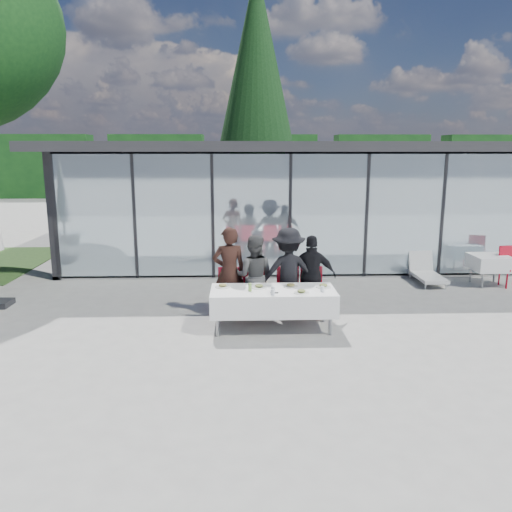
{
  "coord_description": "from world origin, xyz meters",
  "views": [
    {
      "loc": [
        -0.26,
        -8.43,
        3.2
      ],
      "look_at": [
        0.07,
        1.2,
        1.18
      ],
      "focal_mm": 35.0,
      "sensor_mm": 36.0,
      "label": 1
    }
  ],
  "objects_px": {
    "diner_a": "(229,272)",
    "diner_c": "(288,272)",
    "diner_chair_c": "(288,289)",
    "plate_b": "(259,287)",
    "folded_eyeglasses": "(274,293)",
    "spare_chair_b": "(469,255)",
    "spare_table_right": "(490,263)",
    "diner_d": "(312,276)",
    "plate_extra": "(301,292)",
    "diner_chair_b": "(254,290)",
    "juice_bottle": "(250,287)",
    "diner_chair_d": "(312,289)",
    "spare_chair_a": "(509,264)",
    "diner_b": "(254,276)",
    "plate_d": "(323,286)",
    "lounger": "(425,272)",
    "conifer_tree": "(256,82)",
    "plate_c": "(291,286)",
    "dining_table": "(273,301)",
    "diner_chair_a": "(229,290)",
    "plate_a": "(223,286)"
  },
  "relations": [
    {
      "from": "diner_chair_c",
      "to": "plate_b",
      "type": "height_order",
      "value": "diner_chair_c"
    },
    {
      "from": "diner_chair_d",
      "to": "spare_chair_a",
      "type": "xyz_separation_m",
      "value": [
        5.1,
        2.07,
        0.0
      ]
    },
    {
      "from": "diner_b",
      "to": "diner_chair_d",
      "type": "distance_m",
      "value": 1.18
    },
    {
      "from": "plate_a",
      "to": "plate_d",
      "type": "relative_size",
      "value": 1.0
    },
    {
      "from": "diner_chair_d",
      "to": "folded_eyeglasses",
      "type": "distance_m",
      "value": 1.3
    },
    {
      "from": "dining_table",
      "to": "diner_d",
      "type": "xyz_separation_m",
      "value": [
        0.82,
        0.78,
        0.27
      ]
    },
    {
      "from": "folded_eyeglasses",
      "to": "plate_b",
      "type": "bearing_deg",
      "value": 125.5
    },
    {
      "from": "plate_d",
      "to": "folded_eyeglasses",
      "type": "height_order",
      "value": "plate_d"
    },
    {
      "from": "folded_eyeglasses",
      "to": "spare_chair_b",
      "type": "distance_m",
      "value": 6.9
    },
    {
      "from": "diner_d",
      "to": "juice_bottle",
      "type": "bearing_deg",
      "value": 40.08
    },
    {
      "from": "diner_chair_a",
      "to": "plate_b",
      "type": "distance_m",
      "value": 0.87
    },
    {
      "from": "dining_table",
      "to": "plate_extra",
      "type": "height_order",
      "value": "plate_extra"
    },
    {
      "from": "diner_a",
      "to": "diner_b",
      "type": "bearing_deg",
      "value": 172.93
    },
    {
      "from": "diner_d",
      "to": "lounger",
      "type": "height_order",
      "value": "diner_d"
    },
    {
      "from": "lounger",
      "to": "conifer_tree",
      "type": "bearing_deg",
      "value": 112.51
    },
    {
      "from": "spare_table_right",
      "to": "diner_d",
      "type": "bearing_deg",
      "value": -155.38
    },
    {
      "from": "juice_bottle",
      "to": "spare_chair_a",
      "type": "relative_size",
      "value": 0.14
    },
    {
      "from": "diner_a",
      "to": "diner_d",
      "type": "height_order",
      "value": "diner_a"
    },
    {
      "from": "diner_d",
      "to": "diner_chair_a",
      "type": "bearing_deg",
      "value": 5.74
    },
    {
      "from": "dining_table",
      "to": "diner_d",
      "type": "relative_size",
      "value": 1.4
    },
    {
      "from": "dining_table",
      "to": "plate_c",
      "type": "relative_size",
      "value": 8.14
    },
    {
      "from": "diner_a",
      "to": "diner_c",
      "type": "height_order",
      "value": "diner_a"
    },
    {
      "from": "diner_chair_a",
      "to": "diner_b",
      "type": "distance_m",
      "value": 0.55
    },
    {
      "from": "plate_d",
      "to": "dining_table",
      "type": "bearing_deg",
      "value": -172.86
    },
    {
      "from": "diner_d",
      "to": "plate_extra",
      "type": "xyz_separation_m",
      "value": [
        -0.33,
        -1.03,
        -0.03
      ]
    },
    {
      "from": "spare_table_right",
      "to": "lounger",
      "type": "bearing_deg",
      "value": 165.67
    },
    {
      "from": "dining_table",
      "to": "diner_chair_a",
      "type": "relative_size",
      "value": 2.32
    },
    {
      "from": "plate_extra",
      "to": "conifer_tree",
      "type": "bearing_deg",
      "value": 91.5
    },
    {
      "from": "diner_a",
      "to": "spare_table_right",
      "type": "xyz_separation_m",
      "value": [
        6.29,
        2.14,
        -0.34
      ]
    },
    {
      "from": "plate_a",
      "to": "folded_eyeglasses",
      "type": "distance_m",
      "value": 1.02
    },
    {
      "from": "spare_chair_a",
      "to": "plate_c",
      "type": "bearing_deg",
      "value": -154.49
    },
    {
      "from": "plate_extra",
      "to": "diner_chair_c",
      "type": "bearing_deg",
      "value": 97.59
    },
    {
      "from": "diner_chair_c",
      "to": "diner_d",
      "type": "height_order",
      "value": "diner_d"
    },
    {
      "from": "spare_table_right",
      "to": "spare_chair_b",
      "type": "distance_m",
      "value": 1.07
    },
    {
      "from": "diner_chair_b",
      "to": "juice_bottle",
      "type": "height_order",
      "value": "diner_chair_b"
    },
    {
      "from": "diner_c",
      "to": "spare_chair_b",
      "type": "height_order",
      "value": "diner_c"
    },
    {
      "from": "juice_bottle",
      "to": "folded_eyeglasses",
      "type": "distance_m",
      "value": 0.46
    },
    {
      "from": "diner_c",
      "to": "juice_bottle",
      "type": "height_order",
      "value": "diner_c"
    },
    {
      "from": "diner_chair_c",
      "to": "plate_b",
      "type": "xyz_separation_m",
      "value": [
        -0.6,
        -0.63,
        0.24
      ]
    },
    {
      "from": "diner_chair_b",
      "to": "diner_chair_c",
      "type": "relative_size",
      "value": 1.0
    },
    {
      "from": "plate_c",
      "to": "conifer_tree",
      "type": "relative_size",
      "value": 0.03
    },
    {
      "from": "diner_a",
      "to": "plate_c",
      "type": "xyz_separation_m",
      "value": [
        1.15,
        -0.62,
        -0.12
      ]
    },
    {
      "from": "plate_c",
      "to": "conifer_tree",
      "type": "distance_m",
      "value": 13.6
    },
    {
      "from": "diner_chair_c",
      "to": "plate_c",
      "type": "relative_size",
      "value": 3.51
    },
    {
      "from": "conifer_tree",
      "to": "diner_c",
      "type": "bearing_deg",
      "value": -89.02
    },
    {
      "from": "plate_b",
      "to": "plate_extra",
      "type": "xyz_separation_m",
      "value": [
        0.74,
        -0.38,
        0.0
      ]
    },
    {
      "from": "diner_chair_b",
      "to": "diner_c",
      "type": "height_order",
      "value": "diner_c"
    },
    {
      "from": "dining_table",
      "to": "diner_d",
      "type": "bearing_deg",
      "value": 43.43
    },
    {
      "from": "diner_chair_a",
      "to": "diner_chair_d",
      "type": "bearing_deg",
      "value": 0.0
    },
    {
      "from": "diner_a",
      "to": "spare_chair_b",
      "type": "height_order",
      "value": "diner_a"
    }
  ]
}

